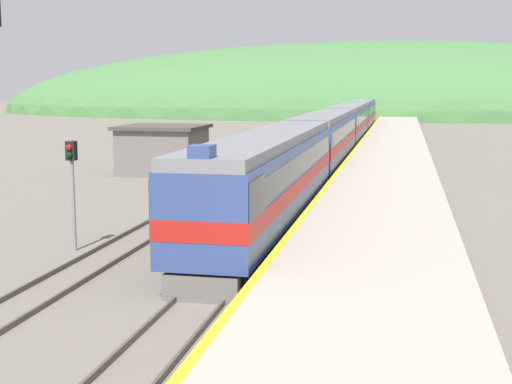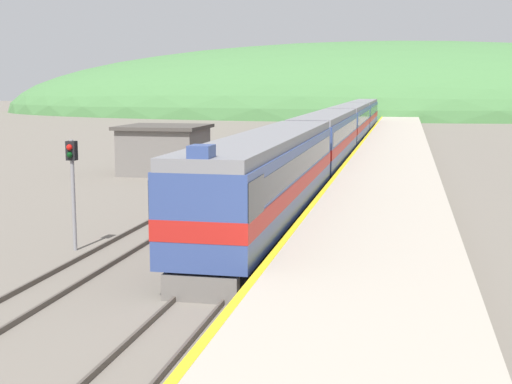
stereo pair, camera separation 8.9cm
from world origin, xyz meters
TOP-DOWN VIEW (x-y plane):
  - track_main at (0.00, 70.00)m, footprint 1.52×180.00m
  - track_siding at (-4.84, 70.00)m, footprint 1.52×180.00m
  - platform at (4.59, 50.00)m, footprint 5.97×140.00m
  - distant_hills at (0.00, 155.24)m, footprint 171.71×77.27m
  - station_shed at (-10.82, 45.40)m, footprint 5.74×5.57m
  - express_train_lead_car at (0.00, 27.63)m, footprint 2.90×21.60m
  - carriage_second at (0.00, 50.07)m, footprint 2.89×21.03m
  - carriage_third at (0.00, 71.99)m, footprint 2.89×21.03m
  - carriage_fourth at (0.00, 93.90)m, footprint 2.89×21.03m
  - signal_post_siding at (-6.39, 22.42)m, footprint 0.36×0.42m

SIDE VIEW (x-z plane):
  - distant_hills at x=0.00m, z-range -15.28..15.28m
  - track_main at x=0.00m, z-range 0.00..0.16m
  - track_siding at x=-4.84m, z-range 0.00..0.16m
  - platform at x=4.59m, z-range -0.01..0.99m
  - station_shed at x=-10.82m, z-range 0.02..3.39m
  - carriage_second at x=0.00m, z-range 0.18..4.29m
  - carriage_third at x=0.00m, z-range 0.18..4.29m
  - carriage_fourth at x=0.00m, z-range 0.18..4.29m
  - express_train_lead_car at x=0.00m, z-range 0.01..4.48m
  - signal_post_siding at x=-6.39m, z-range 0.89..5.05m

